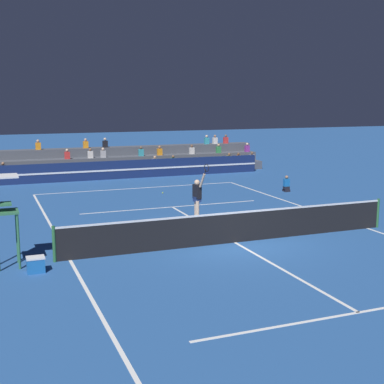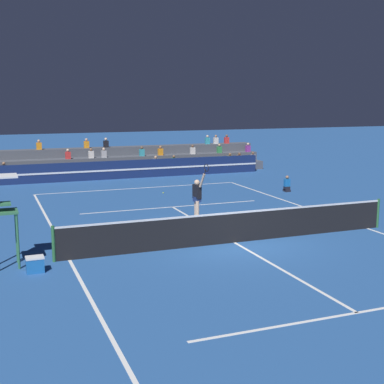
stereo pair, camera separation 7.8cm
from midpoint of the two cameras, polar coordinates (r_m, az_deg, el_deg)
name	(u,v)px [view 1 (the left image)]	position (r m, az deg, el deg)	size (l,w,h in m)	color
ground_plane	(235,243)	(18.17, 4.47, -5.40)	(120.00, 120.00, 0.00)	#285699
court_lines	(235,242)	(18.17, 4.47, -5.38)	(11.10, 23.90, 0.01)	white
tennis_net	(235,227)	(18.04, 4.50, -3.73)	(12.00, 0.10, 1.10)	#2D6B38
sponsor_banner_wall	(122,170)	(32.62, -7.57, 2.38)	(18.00, 0.26, 1.10)	navy
bleacher_stand	(113,163)	(35.06, -8.54, 3.05)	(20.13, 2.85, 2.28)	#4C515B
umpire_chair	(4,209)	(16.06, -19.53, -1.70)	(0.76, 0.84, 2.67)	#337047
ball_kid_courtside	(286,185)	(28.29, 9.96, 0.72)	(0.30, 0.36, 0.84)	black
tennis_player	(197,198)	(20.71, 0.46, -0.66)	(0.32, 1.11, 2.44)	beige
tennis_ball	(163,193)	(27.37, -3.22, -0.09)	(0.07, 0.07, 0.07)	#C6DB33
equipment_cooler	(36,264)	(15.69, -16.47, -7.43)	(0.50, 0.38, 0.45)	#1E66B2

